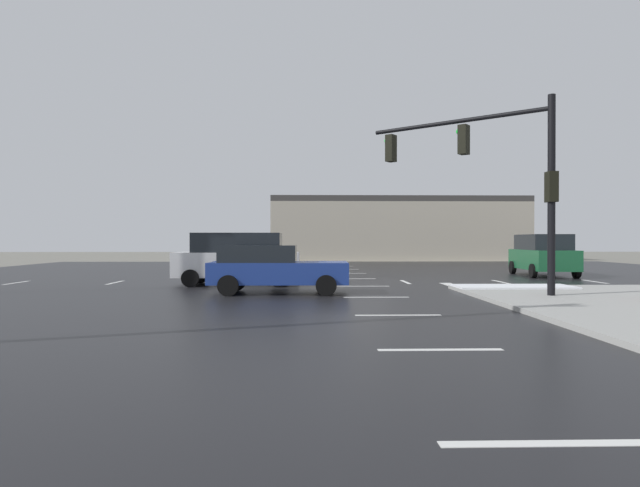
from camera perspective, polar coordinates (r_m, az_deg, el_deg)
name	(u,v)px	position (r m, az deg, el deg)	size (l,w,h in m)	color
ground_plane	(358,283)	(22.78, 3.96, -4.10)	(120.00, 120.00, 0.00)	slate
road_asphalt	(358,282)	(22.78, 3.96, -4.08)	(44.00, 44.00, 0.02)	black
snow_strip_curbside	(513,287)	(19.99, 19.54, -4.25)	(4.00, 1.60, 0.06)	white
lane_markings	(392,285)	(21.56, 7.51, -4.30)	(36.15, 36.15, 0.01)	silver
traffic_signal_mast	(494,165)	(18.14, 17.73, 7.85)	(4.87, 4.06, 5.92)	black
strip_building_background	(395,229)	(49.87, 7.88, 1.48)	(22.07, 8.00, 5.52)	#BCB29E
suv_green	(543,254)	(28.84, 22.22, -1.02)	(2.50, 4.96, 2.03)	#195933
sedan_blue	(274,268)	(18.01, -4.88, -2.56)	(4.56, 2.07, 1.58)	navy
suv_white	(238,258)	(21.53, -8.57, -1.46)	(4.85, 2.20, 2.03)	white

